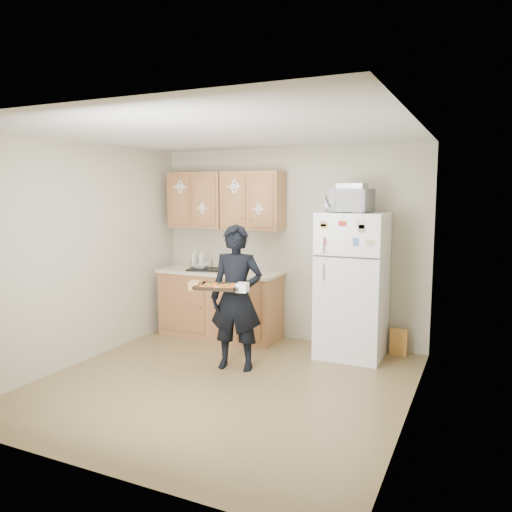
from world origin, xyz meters
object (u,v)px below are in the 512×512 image
Objects in this scene: microwave at (350,201)px; dish_rack at (205,263)px; refrigerator at (352,285)px; baking_tray at (219,287)px; person at (236,297)px.

microwave is 2.13m from dish_rack.
refrigerator is at bearing 0.20° from dish_rack.
person is at bearing 68.34° from baking_tray.
dish_rack is at bearing -179.80° from refrigerator.
baking_tray is at bearing -111.66° from person.
baking_tray is (-1.09, -1.26, 0.10)m from refrigerator.
person is 3.29× the size of microwave.
microwave is at bearing 38.09° from baking_tray.
refrigerator is at bearing 32.05° from person.
dish_rack is (-2.00, -0.01, 0.14)m from refrigerator.
microwave is at bearing -1.26° from dish_rack.
microwave is (1.05, 1.21, 0.88)m from baking_tray.
refrigerator is at bearing 59.60° from microwave.
refrigerator is at bearing 38.17° from baking_tray.
refrigerator is 1.42m from person.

